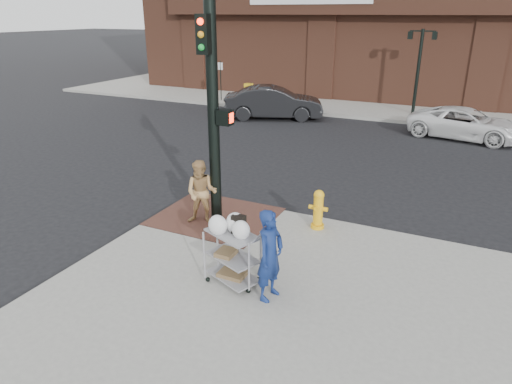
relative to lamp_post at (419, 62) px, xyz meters
The scene contains 13 objects.
ground 16.34m from the lamp_post, 97.13° to the right, with size 220.00×220.00×0.00m, color black.
brick_curb_ramp 15.52m from the lamp_post, 99.77° to the right, with size 2.80×2.40×0.01m, color #502A25.
lamp_post is the anchor object (origin of this frame).
parking_sign 10.64m from the lamp_post, behind, with size 0.05×0.05×2.20m, color black.
traffic_signal_pole 15.43m from the lamp_post, 99.24° to the right, with size 0.61×0.51×5.00m.
woman_blue 17.72m from the lamp_post, 89.96° to the right, with size 0.61×0.40×1.67m, color navy.
pedestrian_tan 15.86m from the lamp_post, 99.82° to the right, with size 0.76×0.59×1.56m, color tan.
sedan_dark 7.29m from the lamp_post, 149.78° to the right, with size 1.65×4.73×1.56m, color black.
minivan_white 4.87m from the lamp_post, 54.98° to the right, with size 2.07×4.48×1.24m, color white.
utility_cart 17.61m from the lamp_post, 92.65° to the right, with size 1.12×0.88×1.37m.
fire_hydrant 14.74m from the lamp_post, 90.46° to the right, with size 0.45×0.31×0.95m.
newsbox_yellow 9.25m from the lamp_post, behind, with size 0.40×0.36×0.96m, color gold.
newsbox_blue 7.78m from the lamp_post, behind, with size 0.42×0.38×1.01m, color #1944A7.
Camera 1 is at (4.78, -7.94, 4.88)m, focal length 32.00 mm.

